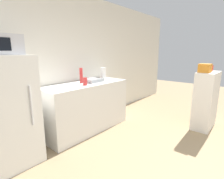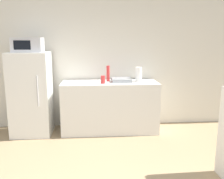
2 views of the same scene
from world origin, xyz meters
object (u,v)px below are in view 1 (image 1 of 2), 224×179
refrigerator (6,113)px  jar (211,68)px  bottle_short (85,81)px  paper_towel_roll (103,74)px  bottle_tall (81,76)px  basket (205,68)px

refrigerator → jar: size_ratio=13.38×
refrigerator → bottle_short: refrigerator is taller
jar → paper_towel_roll: jar is taller
refrigerator → jar: refrigerator is taller
jar → paper_towel_roll: (-1.37, 1.74, -0.13)m
bottle_tall → paper_towel_roll: 0.56m
refrigerator → bottle_tall: (1.37, 0.13, 0.33)m
bottle_tall → jar: jar is taller
bottle_tall → basket: 2.32m
bottle_tall → jar: 2.63m
basket → jar: 0.43m
bottle_short → jar: 2.57m
basket → paper_towel_roll: bearing=118.7°
refrigerator → paper_towel_roll: refrigerator is taller
bottle_short → basket: (1.60, -1.54, 0.21)m
jar → basket: bearing=177.8°
bottle_tall → bottle_short: (-0.10, -0.23, -0.07)m
refrigerator → paper_towel_roll: 1.95m
basket → paper_towel_roll: size_ratio=0.93×
bottle_tall → jar: (1.93, -1.79, 0.11)m
refrigerator → jar: 3.71m
basket → jar: bearing=-2.2°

